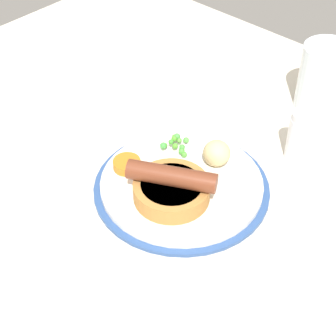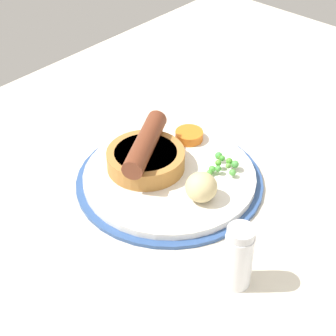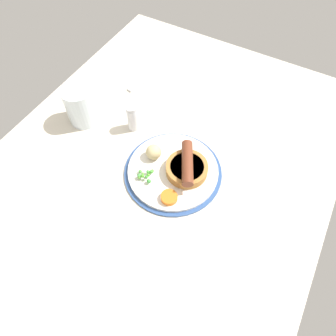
{
  "view_description": "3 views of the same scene",
  "coord_description": "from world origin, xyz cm",
  "views": [
    {
      "loc": [
        36.39,
        -44.99,
        55.48
      ],
      "look_at": [
        -0.47,
        -4.88,
        6.41
      ],
      "focal_mm": 60.0,
      "sensor_mm": 36.0,
      "label": 1
    },
    {
      "loc": [
        41.73,
        32.61,
        48.4
      ],
      "look_at": [
        1.65,
        -3.74,
        5.68
      ],
      "focal_mm": 60.0,
      "sensor_mm": 36.0,
      "label": 2
    },
    {
      "loc": [
        -32.92,
        -21.73,
        64.45
      ],
      "look_at": [
        -0.36,
        -3.42,
        6.59
      ],
      "focal_mm": 32.0,
      "sensor_mm": 36.0,
      "label": 3
    }
  ],
  "objects": [
    {
      "name": "sausage_pudding",
      "position": [
        2.15,
        -7.06,
        6.23
      ],
      "size": [
        11.25,
        9.86,
        4.97
      ],
      "rotation": [
        0.0,
        0.0,
        3.63
      ],
      "color": "#AD7538",
      "rests_on": "dinner_plate"
    },
    {
      "name": "dining_table",
      "position": [
        0.0,
        0.0,
        1.5
      ],
      "size": [
        110.0,
        80.0,
        3.0
      ],
      "primitive_type": "cube",
      "color": "beige",
      "rests_on": "ground"
    },
    {
      "name": "drinking_glass",
      "position": [
        4.53,
        25.26,
        8.21
      ],
      "size": [
        7.99,
        7.99,
        10.41
      ],
      "primitive_type": "cylinder",
      "color": "silver",
      "rests_on": "dining_table"
    },
    {
      "name": "salt_shaker",
      "position": [
        8.56,
        12.02,
        6.76
      ],
      "size": [
        2.97,
        2.97,
        7.61
      ],
      "color": "silver",
      "rests_on": "dining_table"
    },
    {
      "name": "pea_pile",
      "position": [
        -3.97,
        0.62,
        5.3
      ],
      "size": [
        4.01,
        4.16,
        1.66
      ],
      "color": "#499D43",
      "rests_on": "dinner_plate"
    },
    {
      "name": "potato_chunk_0",
      "position": [
        2.18,
        1.98,
        6.2
      ],
      "size": [
        5.28,
        5.29,
        3.59
      ],
      "primitive_type": "ellipsoid",
      "rotation": [
        0.0,
        0.0,
        2.24
      ],
      "color": "#CCB77F",
      "rests_on": "dinner_plate"
    },
    {
      "name": "carrot_slice_1",
      "position": [
        -6.14,
        -6.95,
        5.02
      ],
      "size": [
        5.29,
        5.29,
        1.23
      ],
      "primitive_type": "cylinder",
      "rotation": [
        0.0,
        0.0,
        2.23
      ],
      "color": "orange",
      "rests_on": "dinner_plate"
    },
    {
      "name": "dinner_plate",
      "position": [
        1.14,
        -3.95,
        3.57
      ],
      "size": [
        23.54,
        23.54,
        1.4
      ],
      "color": "#2D4C84",
      "rests_on": "dining_table"
    },
    {
      "name": "fork",
      "position": [
        28.07,
        18.41,
        3.3
      ],
      "size": [
        17.74,
        6.5,
        0.6
      ],
      "primitive_type": "cube",
      "rotation": [
        0.0,
        0.0,
        -0.28
      ],
      "color": "silver",
      "rests_on": "dining_table"
    }
  ]
}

